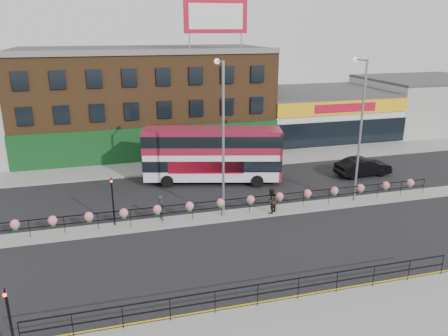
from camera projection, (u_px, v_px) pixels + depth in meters
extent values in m
plane|color=black|center=(236.00, 216.00, 29.77)|extent=(120.00, 120.00, 0.00)
cube|color=gray|center=(316.00, 325.00, 18.73)|extent=(60.00, 4.00, 0.15)
cube|color=gray|center=(199.00, 164.00, 40.75)|extent=(60.00, 4.00, 0.15)
cube|color=gray|center=(236.00, 215.00, 29.74)|extent=(60.00, 1.60, 0.15)
cube|color=gold|center=(294.00, 296.00, 20.87)|extent=(60.00, 0.10, 0.01)
cube|color=gold|center=(296.00, 299.00, 20.70)|extent=(60.00, 0.10, 0.01)
cube|color=brown|center=(144.00, 100.00, 45.56)|extent=(25.00, 12.00, 10.00)
cube|color=#3F3F42|center=(141.00, 49.00, 43.97)|extent=(25.00, 12.00, 0.30)
cube|color=#0F3E18|center=(152.00, 145.00, 41.01)|extent=(25.00, 0.25, 3.40)
cube|color=silver|center=(317.00, 114.00, 51.36)|extent=(15.00, 12.00, 5.00)
cube|color=#3F3F42|center=(318.00, 91.00, 50.54)|extent=(15.00, 12.00, 0.30)
cube|color=#ECAD12|center=(345.00, 108.00, 45.23)|extent=(15.00, 0.25, 1.40)
cube|color=#A90D23|center=(345.00, 108.00, 45.12)|extent=(7.00, 0.10, 0.90)
cube|color=black|center=(343.00, 133.00, 46.06)|extent=(15.00, 0.25, 2.60)
cube|color=#9D9E99|center=(424.00, 104.00, 54.91)|extent=(14.50, 12.00, 6.00)
cube|color=#3F3F42|center=(427.00, 79.00, 53.94)|extent=(14.50, 12.00, 0.30)
cube|color=#A90D23|center=(216.00, 16.00, 40.08)|extent=(6.00, 0.25, 3.00)
cube|color=silver|center=(216.00, 16.00, 39.95)|extent=(5.10, 0.04, 2.25)
cylinder|color=gray|center=(190.00, 41.00, 40.13)|extent=(0.12, 0.12, 1.40)
cylinder|color=gray|center=(241.00, 41.00, 41.39)|extent=(0.12, 0.12, 1.40)
cube|color=black|center=(236.00, 199.00, 29.38)|extent=(30.00, 0.05, 0.05)
cube|color=black|center=(236.00, 206.00, 29.53)|extent=(30.00, 0.05, 0.05)
cylinder|color=black|center=(29.00, 229.00, 26.28)|extent=(0.04, 0.04, 1.10)
cylinder|color=black|center=(64.00, 225.00, 26.79)|extent=(0.04, 0.04, 1.10)
cylinder|color=black|center=(98.00, 221.00, 27.29)|extent=(0.04, 0.04, 1.10)
cylinder|color=black|center=(131.00, 218.00, 27.79)|extent=(0.04, 0.04, 1.10)
cylinder|color=black|center=(162.00, 214.00, 28.29)|extent=(0.04, 0.04, 1.10)
cylinder|color=black|center=(192.00, 211.00, 28.80)|extent=(0.04, 0.04, 1.10)
cylinder|color=black|center=(221.00, 208.00, 29.30)|extent=(0.04, 0.04, 1.10)
cylinder|color=black|center=(250.00, 205.00, 29.80)|extent=(0.04, 0.04, 1.10)
cylinder|color=black|center=(277.00, 202.00, 30.30)|extent=(0.04, 0.04, 1.10)
cylinder|color=black|center=(303.00, 199.00, 30.81)|extent=(0.04, 0.04, 1.10)
cylinder|color=black|center=(329.00, 196.00, 31.31)|extent=(0.04, 0.04, 1.10)
cylinder|color=black|center=(354.00, 194.00, 31.81)|extent=(0.04, 0.04, 1.10)
cylinder|color=black|center=(378.00, 191.00, 32.31)|extent=(0.04, 0.04, 1.10)
cylinder|color=black|center=(401.00, 189.00, 32.82)|extent=(0.04, 0.04, 1.10)
cylinder|color=black|center=(423.00, 186.00, 33.32)|extent=(0.04, 0.04, 1.10)
sphere|color=#D16E80|center=(15.00, 224.00, 25.97)|extent=(0.56, 0.56, 0.56)
sphere|color=#206E21|center=(15.00, 228.00, 26.04)|extent=(0.36, 0.36, 0.36)
sphere|color=#D16E80|center=(53.00, 220.00, 26.50)|extent=(0.56, 0.56, 0.56)
sphere|color=#206E21|center=(53.00, 224.00, 26.57)|extent=(0.36, 0.36, 0.36)
sphere|color=#D16E80|center=(89.00, 216.00, 27.03)|extent=(0.56, 0.56, 0.56)
sphere|color=#206E21|center=(89.00, 220.00, 27.11)|extent=(0.36, 0.36, 0.36)
sphere|color=#D16E80|center=(124.00, 213.00, 27.57)|extent=(0.56, 0.56, 0.56)
sphere|color=#206E21|center=(124.00, 216.00, 27.64)|extent=(0.36, 0.36, 0.36)
sphere|color=#D16E80|center=(157.00, 209.00, 28.10)|extent=(0.56, 0.56, 0.56)
sphere|color=#206E21|center=(157.00, 212.00, 28.17)|extent=(0.36, 0.36, 0.36)
sphere|color=#D16E80|center=(189.00, 206.00, 28.63)|extent=(0.56, 0.56, 0.56)
sphere|color=#206E21|center=(190.00, 209.00, 28.70)|extent=(0.36, 0.36, 0.36)
sphere|color=#D16E80|center=(221.00, 203.00, 29.16)|extent=(0.56, 0.56, 0.56)
sphere|color=#206E21|center=(221.00, 206.00, 29.23)|extent=(0.36, 0.36, 0.36)
sphere|color=#D16E80|center=(251.00, 199.00, 29.69)|extent=(0.56, 0.56, 0.56)
sphere|color=#206E21|center=(251.00, 202.00, 29.76)|extent=(0.36, 0.36, 0.36)
sphere|color=#D16E80|center=(280.00, 196.00, 30.22)|extent=(0.56, 0.56, 0.56)
sphere|color=#206E21|center=(279.00, 199.00, 30.29)|extent=(0.36, 0.36, 0.36)
sphere|color=#D16E80|center=(307.00, 193.00, 30.75)|extent=(0.56, 0.56, 0.56)
sphere|color=#206E21|center=(307.00, 196.00, 30.83)|extent=(0.36, 0.36, 0.36)
sphere|color=#D16E80|center=(334.00, 191.00, 31.29)|extent=(0.56, 0.56, 0.56)
sphere|color=#206E21|center=(334.00, 194.00, 31.36)|extent=(0.36, 0.36, 0.36)
sphere|color=#D16E80|center=(361.00, 188.00, 31.82)|extent=(0.56, 0.56, 0.56)
sphere|color=#206E21|center=(360.00, 191.00, 31.89)|extent=(0.36, 0.36, 0.36)
sphere|color=#D16E80|center=(386.00, 185.00, 32.35)|extent=(0.56, 0.56, 0.56)
sphere|color=#206E21|center=(385.00, 188.00, 32.42)|extent=(0.36, 0.36, 0.36)
sphere|color=#D16E80|center=(410.00, 183.00, 32.88)|extent=(0.56, 0.56, 0.56)
sphere|color=#206E21|center=(410.00, 185.00, 32.95)|extent=(0.36, 0.36, 0.36)
cube|color=black|center=(258.00, 285.00, 19.61)|extent=(20.00, 0.05, 0.05)
cube|color=black|center=(258.00, 294.00, 19.76)|extent=(20.00, 0.05, 0.05)
cylinder|color=black|center=(19.00, 334.00, 17.27)|extent=(0.04, 0.04, 1.10)
cylinder|color=black|center=(72.00, 326.00, 17.77)|extent=(0.04, 0.04, 1.10)
cylinder|color=black|center=(123.00, 317.00, 18.27)|extent=(0.04, 0.04, 1.10)
cylinder|color=black|center=(170.00, 310.00, 18.78)|extent=(0.04, 0.04, 1.10)
cylinder|color=black|center=(215.00, 302.00, 19.28)|extent=(0.04, 0.04, 1.10)
cylinder|color=black|center=(258.00, 295.00, 19.78)|extent=(0.04, 0.04, 1.10)
cylinder|color=black|center=(298.00, 289.00, 20.28)|extent=(0.04, 0.04, 1.10)
cylinder|color=black|center=(337.00, 282.00, 20.79)|extent=(0.04, 0.04, 1.10)
cylinder|color=black|center=(374.00, 276.00, 21.29)|extent=(0.04, 0.04, 1.10)
cylinder|color=black|center=(409.00, 270.00, 21.79)|extent=(0.04, 0.04, 1.10)
cylinder|color=black|center=(442.00, 265.00, 22.29)|extent=(0.04, 0.04, 1.10)
cube|color=silver|center=(212.00, 154.00, 35.54)|extent=(11.30, 5.27, 4.01)
cube|color=maroon|center=(212.00, 140.00, 35.18)|extent=(11.38, 5.34, 1.80)
cube|color=black|center=(212.00, 162.00, 35.76)|extent=(11.40, 5.37, 0.90)
cube|color=black|center=(212.00, 139.00, 35.14)|extent=(11.42, 5.39, 0.90)
cube|color=maroon|center=(212.00, 130.00, 34.91)|extent=(11.30, 5.27, 0.12)
cube|color=maroon|center=(279.00, 154.00, 35.57)|extent=(0.86, 2.53, 4.01)
cube|color=#A90D23|center=(206.00, 168.00, 34.56)|extent=(5.82, 1.59, 1.00)
cylinder|color=black|center=(167.00, 181.00, 34.91)|extent=(1.05, 0.55, 1.00)
cylinder|color=black|center=(171.00, 171.00, 37.30)|extent=(1.05, 0.55, 1.00)
cylinder|color=black|center=(257.00, 181.00, 34.96)|extent=(1.05, 0.55, 1.00)
cylinder|color=black|center=(255.00, 171.00, 37.34)|extent=(1.05, 0.55, 1.00)
imported|color=black|center=(363.00, 167.00, 37.60)|extent=(2.13, 5.01, 1.60)
imported|color=#24252E|center=(161.00, 207.00, 28.71)|extent=(0.83, 0.75, 1.65)
imported|color=black|center=(271.00, 201.00, 29.63)|extent=(1.49, 1.47, 1.76)
cylinder|color=gray|center=(223.00, 142.00, 27.88)|extent=(0.16, 0.16, 10.20)
cylinder|color=gray|center=(220.00, 61.00, 27.04)|extent=(0.10, 1.53, 0.10)
sphere|color=silver|center=(217.00, 61.00, 27.76)|extent=(0.37, 0.37, 0.37)
cylinder|color=gray|center=(360.00, 133.00, 30.58)|extent=(0.16, 0.16, 10.10)
cylinder|color=gray|center=(361.00, 60.00, 29.74)|extent=(0.10, 1.52, 0.10)
sphere|color=silver|center=(355.00, 60.00, 30.45)|extent=(0.36, 0.36, 0.36)
cylinder|color=black|center=(11.00, 326.00, 16.12)|extent=(0.10, 0.10, 3.20)
imported|color=black|center=(4.00, 289.00, 15.63)|extent=(0.15, 0.18, 0.90)
sphere|color=#FF190C|center=(5.00, 295.00, 15.57)|extent=(0.14, 0.14, 0.14)
cylinder|color=black|center=(113.00, 202.00, 27.58)|extent=(0.10, 0.10, 3.20)
imported|color=black|center=(111.00, 178.00, 27.09)|extent=(0.15, 0.18, 0.90)
sphere|color=#FF190C|center=(111.00, 181.00, 27.03)|extent=(0.14, 0.14, 0.14)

